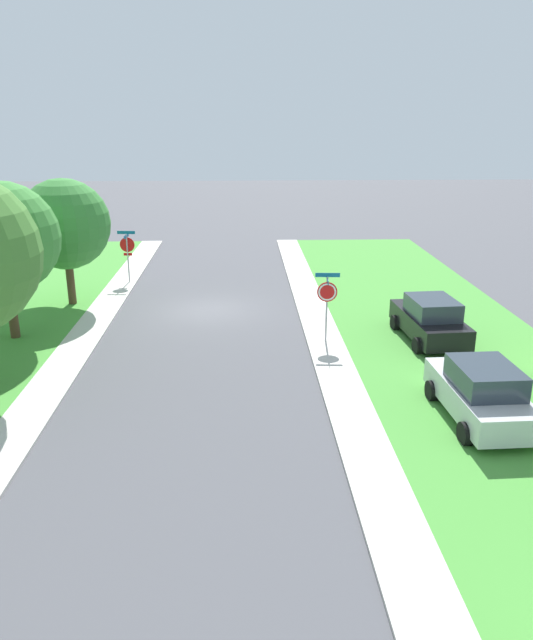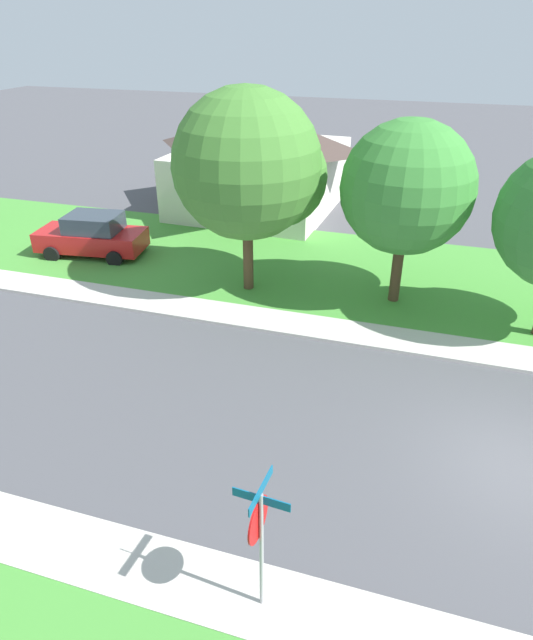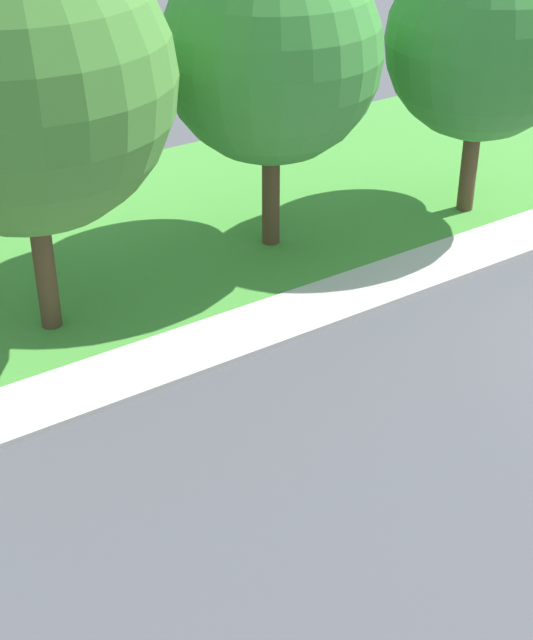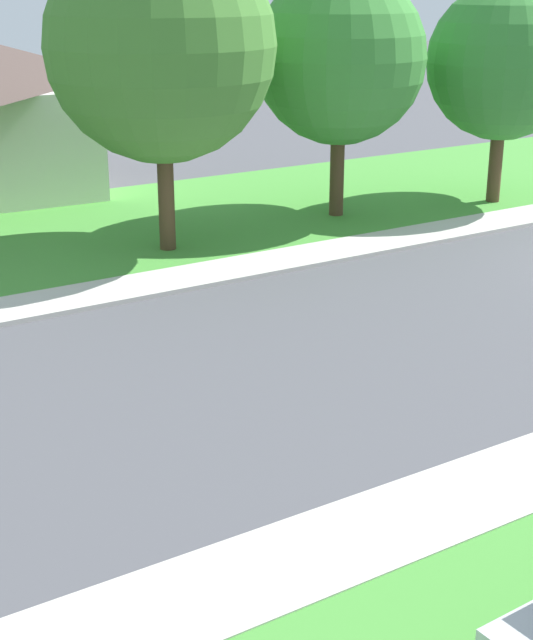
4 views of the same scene
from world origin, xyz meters
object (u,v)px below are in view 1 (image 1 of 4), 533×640
(stop_sign_far_corner, at_px, (327,296))
(car_black_driveway_right, at_px, (430,320))
(stop_sign_near_corner, at_px, (127,248))
(tree_across_left, at_px, (61,227))
(car_silver_across_road, at_px, (481,393))

(stop_sign_far_corner, relative_size, car_black_driveway_right, 0.63)
(stop_sign_near_corner, height_order, tree_across_left, tree_across_left)
(car_black_driveway_right, height_order, tree_across_left, tree_across_left)
(stop_sign_far_corner, distance_m, car_black_driveway_right, 4.14)
(car_silver_across_road, relative_size, tree_across_left, 0.76)
(stop_sign_near_corner, bearing_deg, tree_across_left, 59.04)
(stop_sign_far_corner, bearing_deg, tree_across_left, -26.54)
(stop_sign_near_corner, relative_size, car_silver_across_road, 0.64)
(stop_sign_near_corner, xyz_separation_m, car_silver_across_road, (-12.58, 15.75, -1.00))
(stop_sign_near_corner, xyz_separation_m, tree_across_left, (2.19, 3.66, 1.74))
(stop_sign_near_corner, bearing_deg, car_black_driveway_right, 144.78)
(car_black_driveway_right, xyz_separation_m, tree_across_left, (15.27, -5.58, 2.75))
(stop_sign_far_corner, relative_size, car_silver_across_road, 0.64)
(stop_sign_near_corner, xyz_separation_m, car_black_driveway_right, (-13.08, 9.23, -1.00))
(stop_sign_far_corner, height_order, car_black_driveway_right, stop_sign_far_corner)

